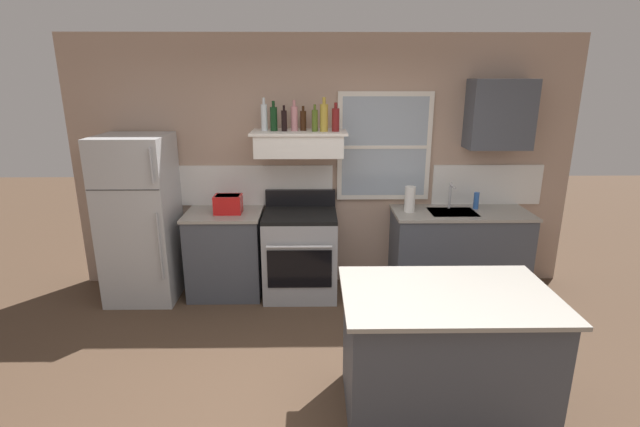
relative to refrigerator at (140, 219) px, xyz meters
The scene contains 21 objects.
ground_plane 2.78m from the refrigerator, 44.08° to the right, with size 16.00×16.00×0.00m, color #4C3828.
back_wall 2.03m from the refrigerator, 11.29° to the left, with size 5.40×0.11×2.70m.
refrigerator is the anchor object (origin of this frame).
counter_left_of_stove 0.94m from the refrigerator, ahead, with size 0.79×0.63×0.91m.
toaster 0.92m from the refrigerator, ahead, with size 0.30×0.20×0.19m.
stove_range 1.70m from the refrigerator, ahead, with size 0.76×0.69×1.09m.
range_hood_shelf 1.82m from the refrigerator, ahead, with size 0.96×0.52×0.24m.
bottle_clear_tall 1.66m from the refrigerator, ahead, with size 0.06×0.06×0.33m.
bottle_dark_green_wine 1.73m from the refrigerator, ahead, with size 0.07×0.07×0.30m.
bottle_balsamic_dark 1.80m from the refrigerator, ahead, with size 0.06×0.06×0.25m.
bottle_rose_pink 1.90m from the refrigerator, ahead, with size 0.07×0.07×0.30m.
bottle_brown_stout 1.97m from the refrigerator, ahead, with size 0.06×0.06×0.24m.
bottle_olive_oil_square 2.07m from the refrigerator, ahead, with size 0.06×0.06×0.26m.
bottle_champagne_gold_foil 2.16m from the refrigerator, ahead, with size 0.08×0.08×0.33m.
bottle_red_label_wine 2.25m from the refrigerator, ahead, with size 0.07×0.07×0.28m.
counter_right_with_sink 3.37m from the refrigerator, ahead, with size 1.43×0.63×0.91m.
sink_faucet 3.26m from the refrigerator, ahead, with size 0.03×0.17×0.28m.
paper_towel_roll 2.80m from the refrigerator, ahead, with size 0.11×0.11×0.27m, color white.
dish_soap_bottle 3.54m from the refrigerator, ahead, with size 0.06×0.06×0.18m, color blue.
kitchen_island 3.28m from the refrigerator, 34.61° to the right, with size 1.40×0.90×0.91m.
upper_cabinet_right 3.85m from the refrigerator, ahead, with size 0.64×0.32×0.70m.
Camera 1 is at (-0.11, -2.79, 2.28)m, focal length 26.23 mm.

